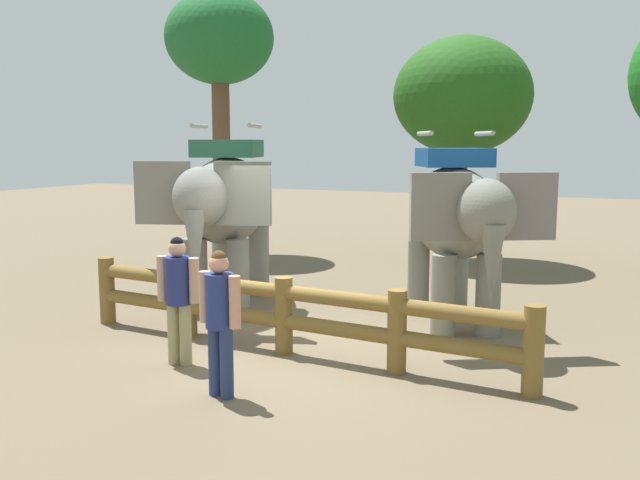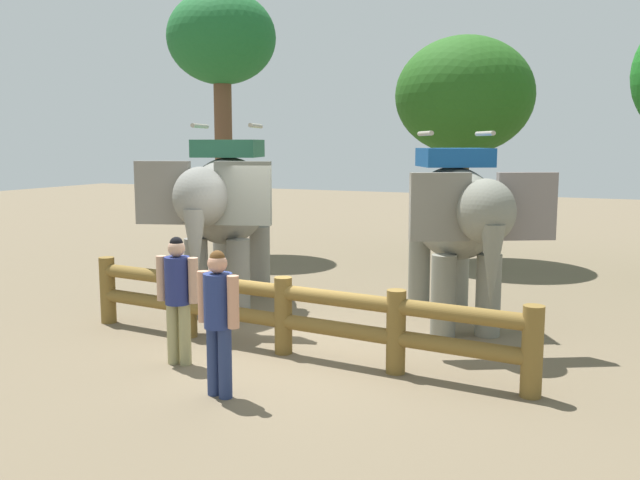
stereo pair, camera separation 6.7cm
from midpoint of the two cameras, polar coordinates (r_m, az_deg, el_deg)
ground_plane at (r=9.71m, az=-2.66°, el=-8.97°), size 60.00×60.00×0.00m
log_fence at (r=9.39m, az=-3.20°, el=-5.75°), size 6.81×0.85×1.05m
elephant_near_left at (r=11.96m, az=-7.98°, el=2.84°), size 2.54×3.77×3.16m
elephant_center at (r=10.83m, az=10.99°, el=1.80°), size 2.82×3.51×3.01m
tourist_woman_in_black at (r=7.81m, az=-8.48°, el=-5.96°), size 0.58×0.38×1.67m
tourist_man_in_blue at (r=9.02m, az=-11.78°, el=-4.16°), size 0.59×0.35×1.66m
tree_far_left at (r=16.91m, az=11.50°, el=11.47°), size 3.23×3.23×5.30m
tree_far_right at (r=18.08m, az=-8.37°, el=15.64°), size 2.71×2.71×6.58m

